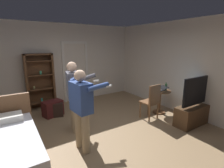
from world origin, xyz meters
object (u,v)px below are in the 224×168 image
object	(u,v)px
tv_flatscreen	(196,110)
person_blue_shirt	(82,105)
bottle_on_table	(166,87)
person_striped_shirt	(74,92)
laptop	(161,89)
wooden_chair	(152,100)
suitcase_small	(53,108)
bookshelf	(40,79)
side_table	(160,98)
suitcase_dark	(55,109)

from	to	relation	value
tv_flatscreen	person_blue_shirt	bearing A→B (deg)	169.62
bottle_on_table	person_striped_shirt	bearing A→B (deg)	170.64
laptop	wooden_chair	bearing A→B (deg)	-164.18
laptop	bottle_on_table	xyz separation A→B (m)	(0.16, -0.04, 0.05)
tv_flatscreen	bottle_on_table	world-z (taller)	tv_flatscreen
person_blue_shirt	suitcase_small	bearing A→B (deg)	92.68
bookshelf	bottle_on_table	world-z (taller)	bookshelf
laptop	bottle_on_table	bearing A→B (deg)	-12.84
person_blue_shirt	wooden_chair	bearing A→B (deg)	7.28
side_table	suitcase_small	world-z (taller)	side_table
tv_flatscreen	laptop	xyz separation A→B (m)	(-0.28, 0.96, 0.40)
suitcase_small	bookshelf	bearing A→B (deg)	82.80
bookshelf	suitcase_dark	distance (m)	1.15
side_table	wooden_chair	world-z (taller)	wooden_chair
side_table	laptop	bearing A→B (deg)	-118.94
side_table	suitcase_dark	distance (m)	3.12
suitcase_small	suitcase_dark	bearing A→B (deg)	-31.70
tv_flatscreen	person_striped_shirt	world-z (taller)	person_striped_shirt
wooden_chair	person_blue_shirt	xyz separation A→B (m)	(-2.14, -0.27, 0.38)
bookshelf	bottle_on_table	size ratio (longest dim) A/B	7.35
suitcase_small	tv_flatscreen	bearing A→B (deg)	-55.48
bottle_on_table	person_blue_shirt	distance (m)	2.86
bookshelf	person_striped_shirt	bearing A→B (deg)	-79.46
bottle_on_table	bookshelf	bearing A→B (deg)	141.31
wooden_chair	suitcase_dark	world-z (taller)	wooden_chair
person_blue_shirt	bookshelf	bearing A→B (deg)	94.47
side_table	bottle_on_table	world-z (taller)	bottle_on_table
bottle_on_table	suitcase_dark	distance (m)	3.32
bookshelf	side_table	size ratio (longest dim) A/B	2.51
bookshelf	bottle_on_table	xyz separation A→B (m)	(3.05, -2.44, -0.14)
person_striped_shirt	suitcase_small	distance (m)	1.39
side_table	suitcase_small	bearing A→B (deg)	151.44
person_blue_shirt	suitcase_dark	world-z (taller)	person_blue_shirt
person_striped_shirt	side_table	bearing A→B (deg)	-8.10
person_striped_shirt	suitcase_dark	size ratio (longest dim) A/B	3.64
side_table	person_blue_shirt	xyz separation A→B (m)	(-2.69, -0.46, 0.46)
bookshelf	person_striped_shirt	size ratio (longest dim) A/B	1.06
bottle_on_table	person_blue_shirt	bearing A→B (deg)	-172.26
side_table	suitcase_dark	bearing A→B (deg)	151.22
tv_flatscreen	person_blue_shirt	world-z (taller)	person_blue_shirt
bookshelf	suitcase_small	world-z (taller)	bookshelf
bottle_on_table	wooden_chair	distance (m)	0.74
person_striped_shirt	wooden_chair	bearing A→B (deg)	-15.47
side_table	person_striped_shirt	distance (m)	2.61
person_striped_shirt	laptop	bearing A→B (deg)	-9.13
side_table	bottle_on_table	xyz separation A→B (m)	(0.14, -0.08, 0.33)
wooden_chair	tv_flatscreen	bearing A→B (deg)	-45.60
wooden_chair	suitcase_dark	size ratio (longest dim) A/B	2.17
wooden_chair	laptop	bearing A→B (deg)	15.82
tv_flatscreen	person_blue_shirt	size ratio (longest dim) A/B	0.80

